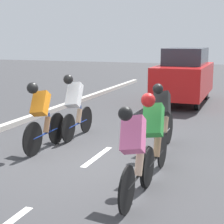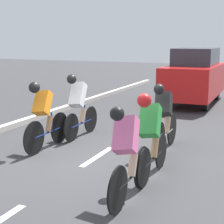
# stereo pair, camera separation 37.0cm
# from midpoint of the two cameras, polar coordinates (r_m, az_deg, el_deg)

# --- Properties ---
(ground_plane) EXTENTS (60.00, 60.00, 0.00)m
(ground_plane) POSITION_cam_midpoint_polar(r_m,az_deg,el_deg) (7.43, -4.57, -7.45)
(ground_plane) COLOR #38383A
(lane_stripe_mid) EXTENTS (0.12, 1.40, 0.01)m
(lane_stripe_mid) POSITION_cam_midpoint_polar(r_m,az_deg,el_deg) (7.68, -3.65, -6.79)
(lane_stripe_mid) COLOR white
(lane_stripe_mid) RESTS_ON ground
(lane_stripe_far) EXTENTS (0.12, 1.40, 0.01)m
(lane_stripe_far) POSITION_cam_midpoint_polar(r_m,az_deg,el_deg) (10.58, 3.43, -1.80)
(lane_stripe_far) COLOR white
(lane_stripe_far) RESTS_ON ground
(cyclist_black) EXTENTS (0.41, 1.70, 1.47)m
(cyclist_black) POSITION_cam_midpoint_polar(r_m,az_deg,el_deg) (7.96, 6.42, -0.57)
(cyclist_black) COLOR black
(cyclist_black) RESTS_ON ground
(cyclist_white) EXTENTS (0.39, 1.67, 1.56)m
(cyclist_white) POSITION_cam_midpoint_polar(r_m,az_deg,el_deg) (8.98, -6.84, 1.14)
(cyclist_white) COLOR black
(cyclist_white) RESTS_ON ground
(cyclist_pink) EXTENTS (0.41, 1.68, 1.46)m
(cyclist_pink) POSITION_cam_midpoint_polar(r_m,az_deg,el_deg) (5.44, 1.49, -6.06)
(cyclist_pink) COLOR black
(cyclist_pink) RESTS_ON ground
(cyclist_orange) EXTENTS (0.39, 1.72, 1.50)m
(cyclist_orange) POSITION_cam_midpoint_polar(r_m,az_deg,el_deg) (8.07, -11.96, -0.40)
(cyclist_orange) COLOR black
(cyclist_orange) RESTS_ON ground
(cyclist_green) EXTENTS (0.39, 1.65, 1.51)m
(cyclist_green) POSITION_cam_midpoint_polar(r_m,az_deg,el_deg) (6.35, 4.72, -3.14)
(cyclist_green) COLOR black
(cyclist_green) RESTS_ON ground
(support_car) EXTENTS (1.70, 4.03, 2.03)m
(support_car) POSITION_cam_midpoint_polar(r_m,az_deg,el_deg) (14.14, 10.24, 5.50)
(support_car) COLOR black
(support_car) RESTS_ON ground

